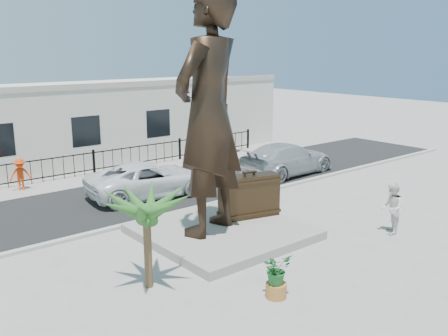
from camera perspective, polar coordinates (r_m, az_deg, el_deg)
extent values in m
plane|color=#9E9991|center=(17.12, 4.32, -8.71)|extent=(100.00, 100.00, 0.00)
cube|color=black|center=(23.22, -9.49, -2.87)|extent=(40.00, 7.00, 0.01)
cube|color=#A5A399|center=(20.37, -4.50, -4.88)|extent=(40.00, 0.25, 0.12)
cube|color=#9E9991|center=(26.65, -13.84, -0.95)|extent=(40.00, 2.50, 0.02)
cube|color=gray|center=(17.80, -0.22, -7.28)|extent=(5.20, 5.20, 0.30)
cube|color=black|center=(27.22, -14.65, 0.58)|extent=(22.00, 0.10, 1.20)
cube|color=silver|center=(30.75, -18.18, 4.81)|extent=(28.00, 7.00, 4.40)
imported|color=black|center=(16.49, -1.81, 6.29)|extent=(3.46, 2.83, 8.19)
cube|color=#2E2113|center=(18.69, 2.89, -3.22)|extent=(2.37, 1.25, 1.59)
imported|color=silver|center=(18.76, 18.60, -4.40)|extent=(1.14, 1.11, 1.86)
imported|color=white|center=(22.49, -8.53, -1.31)|extent=(5.81, 3.18, 1.54)
imported|color=#A2A5A7|center=(26.37, 7.18, 1.05)|extent=(5.85, 2.61, 1.67)
imported|color=red|center=(25.05, -22.24, -0.69)|extent=(1.04, 0.69, 1.50)
cylinder|color=#AE6B2E|center=(13.70, 5.97, -13.74)|extent=(0.56, 0.56, 0.40)
imported|color=#1E5D25|center=(13.43, 6.04, -11.39)|extent=(0.81, 0.72, 0.84)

